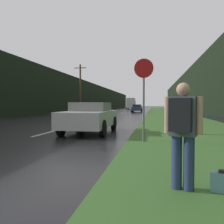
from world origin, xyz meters
The scene contains 15 objects.
grass_verge centered at (7.00, 40.00, 0.01)m, with size 6.00×240.00×0.02m, color #386028.
lane_stripe_b centered at (0.00, 8.84, 0.00)m, with size 0.12×3.00×0.01m, color silver.
lane_stripe_c centered at (0.00, 15.84, 0.00)m, with size 0.12×3.00×0.01m, color silver.
lane_stripe_d centered at (0.00, 22.84, 0.00)m, with size 0.12×3.00×0.01m, color silver.
lane_stripe_e centered at (0.00, 29.84, 0.00)m, with size 0.12×3.00×0.01m, color silver.
lane_stripe_f centered at (0.00, 36.84, 0.00)m, with size 0.12×3.00×0.01m, color silver.
treeline_far_side centered at (-10.00, 50.00, 3.20)m, with size 2.00×140.00×6.41m, color black.
treeline_near_side centered at (13.00, 50.00, 4.38)m, with size 2.00×140.00×8.75m, color black.
utility_pole_far centered at (-5.76, 32.30, 3.79)m, with size 1.80×0.24×7.32m.
stop_sign centered at (4.61, 6.75, 1.80)m, with size 0.68×0.07×2.95m.
hitchhiker_with_backpack centered at (5.38, 2.04, 0.95)m, with size 0.55×0.49×1.66m.
suitcase centered at (5.97, 2.04, 0.16)m, with size 0.38×0.24×0.35m.
car_passing_near centered at (2.00, 9.18, 0.75)m, with size 2.01×4.38×1.44m.
car_passing_far centered at (2.00, 42.09, 0.73)m, with size 1.86×4.56×1.41m.
delivery_truck centered at (-2.00, 73.66, 1.82)m, with size 2.50×8.06×3.46m.
Camera 1 is at (4.94, -1.67, 1.32)m, focal length 38.00 mm.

